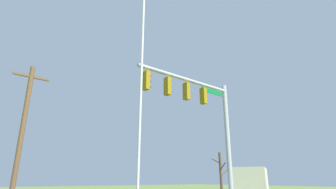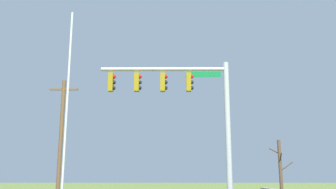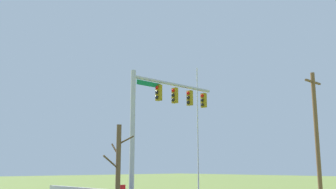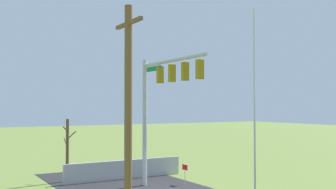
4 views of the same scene
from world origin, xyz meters
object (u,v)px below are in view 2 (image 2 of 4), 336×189
Objects in this scene: signal_mast at (189,104)px; bare_tree at (281,173)px; flagpole at (67,111)px; utility_pole at (61,139)px.

signal_mast is 1.91× the size of bare_tree.
flagpole is 1.17× the size of utility_pole.
utility_pole is (-8.02, 5.73, -1.26)m from signal_mast.
bare_tree is (13.62, -2.00, -2.19)m from utility_pole.
signal_mast is at bearing -35.54° from utility_pole.
flagpole reaches higher than bare_tree.
signal_mast is 0.80× the size of flagpole.
signal_mast is 0.94× the size of utility_pole.
utility_pole reaches higher than bare_tree.
flagpole is 8.15m from utility_pole.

